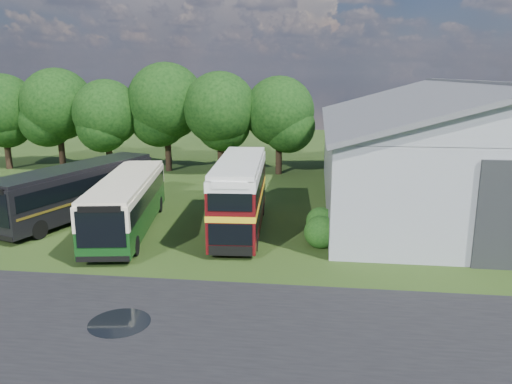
# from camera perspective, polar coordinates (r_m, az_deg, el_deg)

# --- Properties ---
(ground) EXTENTS (120.00, 120.00, 0.00)m
(ground) POSITION_cam_1_polar(r_m,az_deg,el_deg) (21.02, -8.35, -11.02)
(ground) COLOR #203611
(ground) RESTS_ON ground
(asphalt_road) EXTENTS (60.00, 8.00, 0.02)m
(asphalt_road) POSITION_cam_1_polar(r_m,az_deg,el_deg) (17.82, -1.29, -15.61)
(asphalt_road) COLOR black
(asphalt_road) RESTS_ON ground
(puddle) EXTENTS (2.20, 2.20, 0.01)m
(puddle) POSITION_cam_1_polar(r_m,az_deg,el_deg) (18.93, -15.34, -14.27)
(puddle) COLOR black
(puddle) RESTS_ON ground
(storage_shed) EXTENTS (18.80, 24.80, 8.15)m
(storage_shed) POSITION_cam_1_polar(r_m,az_deg,el_deg) (36.02, 22.70, 5.26)
(storage_shed) COLOR gray
(storage_shed) RESTS_ON ground
(tree_far_left) EXTENTS (6.12, 6.12, 8.64)m
(tree_far_left) POSITION_cam_1_polar(r_m,az_deg,el_deg) (51.07, -26.96, 8.55)
(tree_far_left) COLOR black
(tree_far_left) RESTS_ON ground
(tree_left_a) EXTENTS (6.46, 6.46, 9.12)m
(tree_left_a) POSITION_cam_1_polar(r_m,az_deg,el_deg) (48.89, -21.74, 9.26)
(tree_left_a) COLOR black
(tree_left_a) RESTS_ON ground
(tree_left_b) EXTENTS (5.78, 5.78, 8.16)m
(tree_left_b) POSITION_cam_1_polar(r_m,az_deg,el_deg) (45.85, -16.71, 8.65)
(tree_left_b) COLOR black
(tree_left_b) RESTS_ON ground
(tree_mid) EXTENTS (6.80, 6.80, 9.60)m
(tree_mid) POSITION_cam_1_polar(r_m,az_deg,el_deg) (45.27, -10.22, 10.13)
(tree_mid) COLOR black
(tree_mid) RESTS_ON ground
(tree_right_a) EXTENTS (6.26, 6.26, 8.83)m
(tree_right_a) POSITION_cam_1_polar(r_m,az_deg,el_deg) (43.11, -4.14, 9.48)
(tree_right_a) COLOR black
(tree_right_a) RESTS_ON ground
(tree_right_b) EXTENTS (5.98, 5.98, 8.45)m
(tree_right_b) POSITION_cam_1_polar(r_m,az_deg,el_deg) (43.25, 2.67, 9.18)
(tree_right_b) COLOR black
(tree_right_b) RESTS_ON ground
(shrub_front) EXTENTS (1.70, 1.70, 1.70)m
(shrub_front) POSITION_cam_1_polar(r_m,az_deg,el_deg) (25.90, 7.35, -6.18)
(shrub_front) COLOR #194714
(shrub_front) RESTS_ON ground
(shrub_mid) EXTENTS (1.60, 1.60, 1.60)m
(shrub_mid) POSITION_cam_1_polar(r_m,az_deg,el_deg) (27.79, 7.34, -4.80)
(shrub_mid) COLOR #194714
(shrub_mid) RESTS_ON ground
(bus_green_single) EXTENTS (4.31, 11.36, 3.06)m
(bus_green_single) POSITION_cam_1_polar(r_m,az_deg,el_deg) (28.57, -14.50, -1.22)
(bus_green_single) COLOR black
(bus_green_single) RESTS_ON ground
(bus_maroon_double) EXTENTS (2.95, 9.59, 4.07)m
(bus_maroon_double) POSITION_cam_1_polar(r_m,az_deg,el_deg) (27.64, -1.86, -0.41)
(bus_maroon_double) COLOR black
(bus_maroon_double) RESTS_ON ground
(bus_dark_single) EXTENTS (6.16, 11.79, 3.18)m
(bus_dark_single) POSITION_cam_1_polar(r_m,az_deg,el_deg) (32.28, -19.79, 0.20)
(bus_dark_single) COLOR black
(bus_dark_single) RESTS_ON ground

